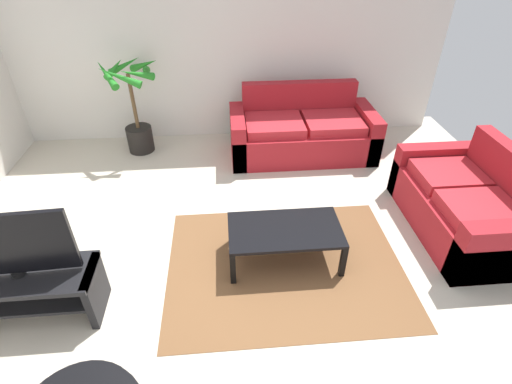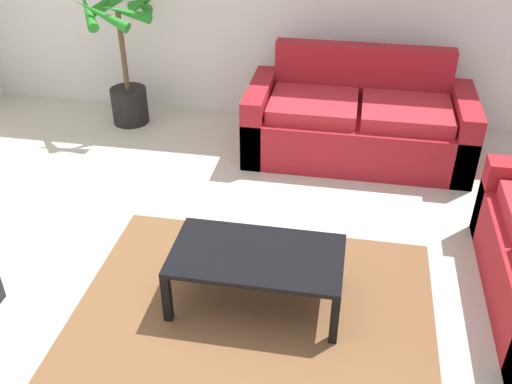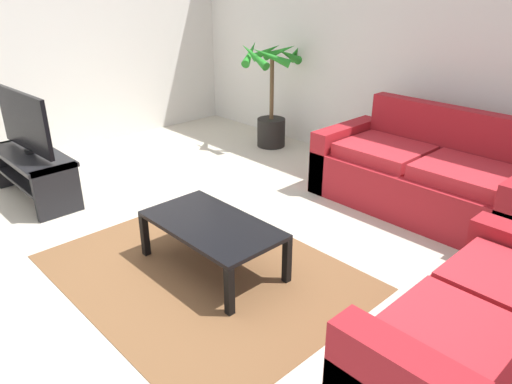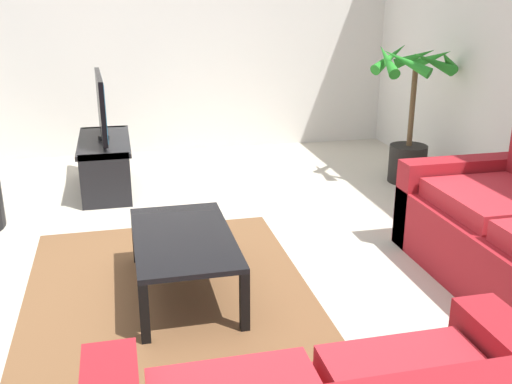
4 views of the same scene
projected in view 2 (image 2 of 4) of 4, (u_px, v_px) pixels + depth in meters
The scene contains 5 objects.
ground_plane at pixel (190, 319), 3.55m from camera, with size 6.60×6.60×0.00m, color beige.
couch_main at pixel (358, 124), 5.14m from camera, with size 1.94×0.90×0.90m.
coffee_table at pixel (257, 259), 3.51m from camera, with size 1.04×0.58×0.37m.
area_rug at pixel (254, 310), 3.60m from camera, with size 2.20×1.70×0.01m, color brown.
potted_palm at pixel (125, 65), 5.53m from camera, with size 0.83×0.82×1.29m.
Camera 2 is at (0.85, -2.45, 2.57)m, focal length 40.80 mm.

